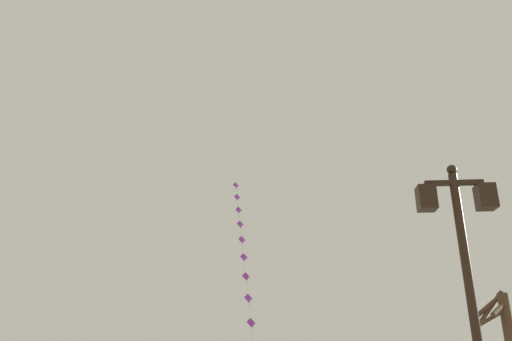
% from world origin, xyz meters
% --- Properties ---
extents(twin_lantern_lamp_post, '(1.21, 0.28, 4.68)m').
position_xyz_m(twin_lantern_lamp_post, '(2.70, 7.54, 3.24)').
color(twin_lantern_lamp_post, black).
rests_on(twin_lantern_lamp_post, ground_plane).
extents(kite_train, '(2.76, 12.36, 13.88)m').
position_xyz_m(kite_train, '(-2.70, 28.01, 7.27)').
color(kite_train, brown).
rests_on(kite_train, ground_plane).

